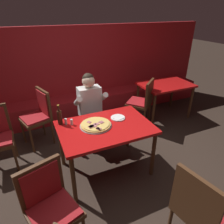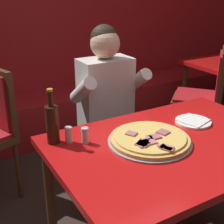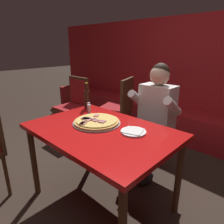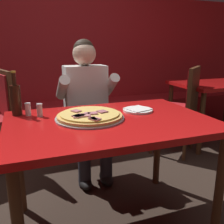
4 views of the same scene
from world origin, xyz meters
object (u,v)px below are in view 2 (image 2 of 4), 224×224
Objects in this scene: main_dining_table at (173,156)px; beer_bottle at (52,123)px; plate_white_paper at (193,121)px; dining_chair_side_aisle at (206,92)px; diner_seated_blue_shirt at (111,106)px; pizza at (150,139)px; shaker_oregano at (85,136)px; shaker_red_pepper_flakes at (69,136)px.

main_dining_table is 4.34× the size of beer_bottle.
dining_chair_side_aisle is at bearing 39.79° from plate_white_paper.
dining_chair_side_aisle is at bearing 7.08° from diner_seated_blue_shirt.
shaker_oregano is at bearing 150.87° from pizza.
main_dining_table is at bearing -29.34° from shaker_red_pepper_flakes.
shaker_oregano is 0.71m from diner_seated_blue_shirt.
shaker_oregano is (-0.66, 0.09, 0.03)m from plate_white_paper.
dining_chair_side_aisle is at bearing 37.32° from main_dining_table.
beer_bottle is 0.29× the size of dining_chair_side_aisle.
plate_white_paper is 0.67m from shaker_oregano.
beer_bottle is at bearing -161.32° from dining_chair_side_aisle.
pizza reaches higher than plate_white_paper.
plate_white_paper is 2.44× the size of shaker_red_pepper_flakes.
beer_bottle is 3.40× the size of shaker_red_pepper_flakes.
beer_bottle is at bearing 150.62° from main_dining_table.
beer_bottle is at bearing 150.32° from shaker_red_pepper_flakes.
shaker_red_pepper_flakes is 0.09× the size of dining_chair_side_aisle.
shaker_red_pepper_flakes is 0.72m from diner_seated_blue_shirt.
pizza is 0.51m from beer_bottle.
main_dining_table is 2.90× the size of pizza.
plate_white_paper is at bearing -10.83° from shaker_red_pepper_flakes.
shaker_red_pepper_flakes is at bearing 150.66° from main_dining_table.
shaker_red_pepper_flakes is at bearing -29.68° from beer_bottle.
main_dining_table is 0.48m from shaker_oregano.
diner_seated_blue_shirt is (0.46, 0.53, -0.10)m from shaker_oregano.
shaker_oregano reaches higher than plate_white_paper.
beer_bottle reaches higher than shaker_red_pepper_flakes.
diner_seated_blue_shirt reaches higher than beer_bottle.
shaker_oregano is 0.07× the size of diner_seated_blue_shirt.
plate_white_paper is 0.75m from shaker_red_pepper_flakes.
beer_bottle is (-0.43, 0.25, 0.09)m from pizza.
shaker_oregano is (-0.41, 0.22, 0.13)m from main_dining_table.
shaker_oregano is at bearing 172.20° from plate_white_paper.
diner_seated_blue_shirt is (0.17, 0.69, -0.08)m from pizza.
diner_seated_blue_shirt is (0.60, 0.44, -0.17)m from beer_bottle.
pizza is 0.33m from shaker_oregano.
beer_bottle reaches higher than dining_chair_side_aisle.
plate_white_paper is 2.44× the size of shaker_oregano.
plate_white_paper is 0.83m from beer_bottle.
main_dining_table is 1.27× the size of dining_chair_side_aisle.
diner_seated_blue_shirt is at bearing 108.26° from plate_white_paper.
plate_white_paper is (0.25, 0.13, 0.10)m from main_dining_table.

